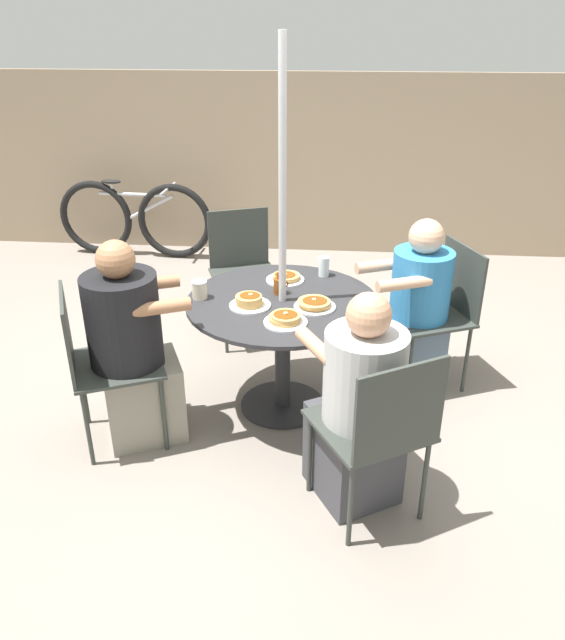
{
  "coord_description": "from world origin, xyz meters",
  "views": [
    {
      "loc": [
        0.27,
        -3.22,
        2.21
      ],
      "look_at": [
        0.0,
        0.0,
        0.59
      ],
      "focal_mm": 35.0,
      "sensor_mm": 36.0,
      "label": 1
    }
  ],
  "objects_px": {
    "patio_table": "(282,322)",
    "patio_chair_south": "(440,305)",
    "patio_chair_north": "(98,357)",
    "diner_north": "(133,353)",
    "syrup_bottle": "(280,285)",
    "bicycle": "(135,219)",
    "coffee_cup": "(200,290)",
    "diner_south": "(414,314)",
    "patio_chair_west": "(243,265)",
    "diner_east": "(359,410)",
    "pancake_plate_d": "(249,302)",
    "patio_chair_east": "(380,425)",
    "drinking_glass_a": "(324,266)",
    "pancake_plate_a": "(315,304)",
    "pancake_plate_c": "(286,278)",
    "pancake_plate_b": "(285,319)"
  },
  "relations": [
    {
      "from": "patio_chair_east",
      "to": "pancake_plate_c",
      "type": "relative_size",
      "value": 3.92
    },
    {
      "from": "patio_table",
      "to": "patio_chair_south",
      "type": "xyz_separation_m",
      "value": [
        0.96,
        0.4,
        -0.04
      ]
    },
    {
      "from": "patio_table",
      "to": "patio_chair_south",
      "type": "bearing_deg",
      "value": 22.49
    },
    {
      "from": "patio_chair_north",
      "to": "diner_north",
      "type": "distance_m",
      "value": 0.18
    },
    {
      "from": "patio_chair_north",
      "to": "pancake_plate_a",
      "type": "distance_m",
      "value": 1.21
    },
    {
      "from": "patio_table",
      "to": "patio_chair_south",
      "type": "distance_m",
      "value": 1.04
    },
    {
      "from": "diner_east",
      "to": "pancake_plate_d",
      "type": "relative_size",
      "value": 4.81
    },
    {
      "from": "patio_table",
      "to": "pancake_plate_b",
      "type": "relative_size",
      "value": 4.73
    },
    {
      "from": "syrup_bottle",
      "to": "drinking_glass_a",
      "type": "bearing_deg",
      "value": 49.36
    },
    {
      "from": "patio_chair_east",
      "to": "drinking_glass_a",
      "type": "bearing_deg",
      "value": 73.07
    },
    {
      "from": "pancake_plate_c",
      "to": "coffee_cup",
      "type": "distance_m",
      "value": 0.56
    },
    {
      "from": "patio_chair_north",
      "to": "coffee_cup",
      "type": "relative_size",
      "value": 8.74
    },
    {
      "from": "drinking_glass_a",
      "to": "coffee_cup",
      "type": "bearing_deg",
      "value": -150.58
    },
    {
      "from": "patio_chair_south",
      "to": "pancake_plate_b",
      "type": "height_order",
      "value": "patio_chair_south"
    },
    {
      "from": "pancake_plate_c",
      "to": "pancake_plate_b",
      "type": "bearing_deg",
      "value": -85.54
    },
    {
      "from": "pancake_plate_a",
      "to": "syrup_bottle",
      "type": "relative_size",
      "value": 1.76
    },
    {
      "from": "diner_north",
      "to": "pancake_plate_d",
      "type": "xyz_separation_m",
      "value": [
        0.61,
        0.25,
        0.22
      ]
    },
    {
      "from": "pancake_plate_a",
      "to": "bicycle",
      "type": "height_order",
      "value": "pancake_plate_a"
    },
    {
      "from": "drinking_glass_a",
      "to": "syrup_bottle",
      "type": "bearing_deg",
      "value": -130.64
    },
    {
      "from": "patio_chair_north",
      "to": "coffee_cup",
      "type": "xyz_separation_m",
      "value": [
        0.48,
        0.41,
        0.24
      ]
    },
    {
      "from": "pancake_plate_c",
      "to": "syrup_bottle",
      "type": "distance_m",
      "value": 0.2
    },
    {
      "from": "patio_chair_north",
      "to": "diner_north",
      "type": "bearing_deg",
      "value": 90.0
    },
    {
      "from": "patio_chair_north",
      "to": "patio_table",
      "type": "bearing_deg",
      "value": 90.0
    },
    {
      "from": "diner_north",
      "to": "patio_chair_west",
      "type": "relative_size",
      "value": 1.29
    },
    {
      "from": "patio_chair_north",
      "to": "patio_chair_east",
      "type": "xyz_separation_m",
      "value": [
        1.47,
        -0.49,
        0.0
      ]
    },
    {
      "from": "pancake_plate_b",
      "to": "pancake_plate_c",
      "type": "height_order",
      "value": "pancake_plate_b"
    },
    {
      "from": "diner_north",
      "to": "coffee_cup",
      "type": "height_order",
      "value": "diner_north"
    },
    {
      "from": "patio_chair_south",
      "to": "coffee_cup",
      "type": "relative_size",
      "value": 8.74
    },
    {
      "from": "pancake_plate_d",
      "to": "coffee_cup",
      "type": "bearing_deg",
      "value": 163.56
    },
    {
      "from": "pancake_plate_c",
      "to": "syrup_bottle",
      "type": "bearing_deg",
      "value": -95.86
    },
    {
      "from": "coffee_cup",
      "to": "bicycle",
      "type": "bearing_deg",
      "value": 115.08
    },
    {
      "from": "diner_south",
      "to": "patio_chair_west",
      "type": "xyz_separation_m",
      "value": [
        -1.17,
        0.65,
        0.03
      ]
    },
    {
      "from": "patio_table",
      "to": "patio_chair_south",
      "type": "relative_size",
      "value": 1.21
    },
    {
      "from": "pancake_plate_d",
      "to": "syrup_bottle",
      "type": "bearing_deg",
      "value": 51.65
    },
    {
      "from": "diner_north",
      "to": "pancake_plate_a",
      "type": "distance_m",
      "value": 1.03
    },
    {
      "from": "patio_chair_south",
      "to": "pancake_plate_c",
      "type": "relative_size",
      "value": 3.92
    },
    {
      "from": "diner_south",
      "to": "drinking_glass_a",
      "type": "distance_m",
      "value": 0.64
    },
    {
      "from": "patio_chair_west",
      "to": "drinking_glass_a",
      "type": "height_order",
      "value": "patio_chair_west"
    },
    {
      "from": "diner_north",
      "to": "patio_chair_west",
      "type": "distance_m",
      "value": 1.39
    },
    {
      "from": "patio_chair_west",
      "to": "patio_chair_north",
      "type": "bearing_deg",
      "value": 46.46
    },
    {
      "from": "patio_chair_north",
      "to": "diner_east",
      "type": "distance_m",
      "value": 1.42
    },
    {
      "from": "syrup_bottle",
      "to": "bicycle",
      "type": "xyz_separation_m",
      "value": [
        -1.63,
        2.42,
        -0.4
      ]
    },
    {
      "from": "diner_east",
      "to": "diner_south",
      "type": "height_order",
      "value": "diner_east"
    },
    {
      "from": "pancake_plate_d",
      "to": "diner_south",
      "type": "bearing_deg",
      "value": 23.76
    },
    {
      "from": "diner_south",
      "to": "pancake_plate_c",
      "type": "height_order",
      "value": "diner_south"
    },
    {
      "from": "patio_chair_north",
      "to": "patio_chair_east",
      "type": "relative_size",
      "value": 1.0
    },
    {
      "from": "drinking_glass_a",
      "to": "bicycle",
      "type": "height_order",
      "value": "drinking_glass_a"
    },
    {
      "from": "diner_north",
      "to": "syrup_bottle",
      "type": "bearing_deg",
      "value": 96.21
    },
    {
      "from": "diner_east",
      "to": "syrup_bottle",
      "type": "bearing_deg",
      "value": 88.55
    },
    {
      "from": "patio_chair_south",
      "to": "pancake_plate_c",
      "type": "xyz_separation_m",
      "value": [
        -0.97,
        -0.11,
        0.2
      ]
    }
  ]
}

